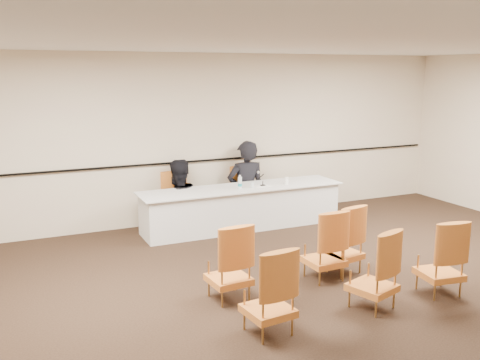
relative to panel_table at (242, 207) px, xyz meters
name	(u,v)px	position (x,y,z in m)	size (l,w,h in m)	color
floor	(331,301)	(-0.32, -3.20, -0.36)	(10.00, 10.00, 0.00)	black
ceiling	(340,41)	(-0.32, -3.20, 2.64)	(10.00, 10.00, 0.00)	silver
wall_back	(208,138)	(-0.32, 0.80, 1.14)	(10.00, 0.04, 3.00)	beige
wall_rail	(209,160)	(-0.32, 0.76, 0.74)	(9.80, 0.04, 0.03)	black
panel_table	(242,207)	(0.00, 0.00, 0.00)	(3.60, 0.84, 0.72)	silver
panelist_main	(246,194)	(0.33, 0.54, 0.10)	(0.72, 0.47, 1.97)	black
panelist_main_chair	(246,193)	(0.33, 0.54, 0.11)	(0.50, 0.50, 0.95)	#BA7121
panelist_second	(178,209)	(-0.99, 0.54, -0.04)	(0.85, 0.66, 1.74)	black
panelist_second_chair	(178,200)	(-0.99, 0.54, 0.11)	(0.50, 0.50, 0.95)	#BA7121
papers	(261,186)	(0.33, -0.07, 0.36)	(0.30, 0.22, 0.00)	white
microphone	(263,179)	(0.37, -0.05, 0.48)	(0.09, 0.18, 0.25)	black
water_bottle	(240,182)	(-0.08, -0.09, 0.48)	(0.07, 0.07, 0.24)	teal
drinking_glass	(252,185)	(0.14, -0.11, 0.41)	(0.06, 0.06, 0.10)	silver
coffee_cup	(286,181)	(0.82, -0.09, 0.42)	(0.08, 0.08, 0.12)	white
aud_chair_front_left	(229,261)	(-1.40, -2.64, 0.11)	(0.50, 0.50, 0.95)	#BA7121
aud_chair_front_mid	(324,244)	(-0.02, -2.59, 0.11)	(0.50, 0.50, 0.95)	#BA7121
aud_chair_front_right	(342,238)	(0.33, -2.48, 0.11)	(0.50, 0.50, 0.95)	#BA7121
aud_chair_back_left	(268,290)	(-1.37, -3.59, 0.11)	(0.50, 0.50, 0.95)	#BA7121
aud_chair_back_mid	(373,269)	(0.00, -3.55, 0.11)	(0.50, 0.50, 0.95)	#BA7121
aud_chair_back_right	(440,256)	(1.01, -3.56, 0.11)	(0.50, 0.50, 0.95)	#BA7121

